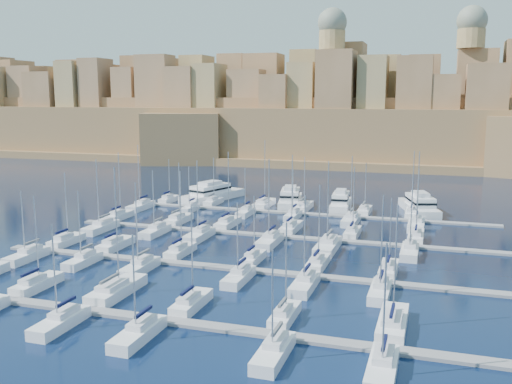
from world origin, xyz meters
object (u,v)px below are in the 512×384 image
(motor_yacht_b, at_px, (290,199))
(motor_yacht_d, at_px, (419,205))
(motor_yacht_a, at_px, (212,193))
(motor_yacht_c, at_px, (341,203))
(sailboat_2, at_px, (116,290))
(sailboat_4, at_px, (285,315))

(motor_yacht_b, xyz_separation_m, motor_yacht_d, (30.44, 0.63, 0.00))
(motor_yacht_a, xyz_separation_m, motor_yacht_b, (21.32, -1.38, 0.00))
(motor_yacht_c, relative_size, motor_yacht_d, 0.76)
(sailboat_2, xyz_separation_m, motor_yacht_b, (6.46, 69.17, 0.94))
(sailboat_4, relative_size, motor_yacht_a, 0.60)
(motor_yacht_b, distance_m, motor_yacht_d, 30.45)
(motor_yacht_b, bearing_deg, sailboat_2, -95.33)
(sailboat_4, height_order, motor_yacht_d, sailboat_4)
(sailboat_4, distance_m, motor_yacht_a, 81.94)
(sailboat_4, xyz_separation_m, motor_yacht_b, (-17.43, 70.81, 1.01))
(sailboat_4, xyz_separation_m, motor_yacht_c, (-4.79, 69.46, 1.01))
(sailboat_4, distance_m, motor_yacht_c, 69.64)
(sailboat_2, bearing_deg, motor_yacht_a, 101.90)
(motor_yacht_b, bearing_deg, motor_yacht_a, 176.28)
(motor_yacht_d, bearing_deg, sailboat_2, -117.86)
(sailboat_4, xyz_separation_m, motor_yacht_d, (13.01, 71.44, 1.01))
(motor_yacht_a, bearing_deg, motor_yacht_b, -3.72)
(motor_yacht_c, bearing_deg, motor_yacht_b, 173.94)
(motor_yacht_a, xyz_separation_m, motor_yacht_c, (33.97, -2.73, 0.00))
(sailboat_4, bearing_deg, motor_yacht_a, 118.23)
(motor_yacht_a, distance_m, motor_yacht_d, 51.77)
(sailboat_2, height_order, motor_yacht_c, sailboat_2)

